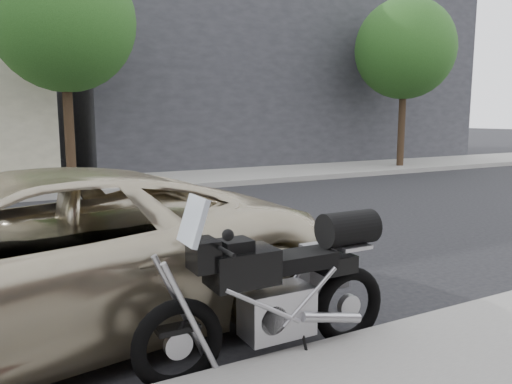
{
  "coord_description": "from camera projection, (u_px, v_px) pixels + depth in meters",
  "views": [
    {
      "loc": [
        3.82,
        7.03,
        1.91
      ],
      "look_at": [
        0.72,
        1.28,
        0.9
      ],
      "focal_mm": 35.0,
      "sensor_mm": 36.0,
      "label": 1
    }
  ],
  "objects": [
    {
      "name": "minivan",
      "position": [
        12.0,
        261.0,
        4.08
      ],
      "size": [
        5.52,
        3.17,
        1.45
      ],
      "primitive_type": "imported",
      "rotation": [
        0.0,
        0.0,
        1.72
      ],
      "color": "#BDB193",
      "rests_on": "ground"
    },
    {
      "name": "motorcycle",
      "position": [
        286.0,
        287.0,
        3.86
      ],
      "size": [
        2.17,
        0.7,
        1.37
      ],
      "rotation": [
        0.0,
        0.0,
        -0.0
      ],
      "color": "black",
      "rests_on": "ground"
    },
    {
      "name": "street_tree_mid",
      "position": [
        63.0,
        20.0,
        11.84
      ],
      "size": [
        3.4,
        3.4,
        5.7
      ],
      "color": "#342517",
      "rests_on": "far_sidewalk"
    },
    {
      "name": "street_tree_left",
      "position": [
        405.0,
        49.0,
        17.01
      ],
      "size": [
        3.4,
        3.4,
        5.7
      ],
      "color": "#342517",
      "rests_on": "far_sidewalk"
    },
    {
      "name": "ground",
      "position": [
        257.0,
        232.0,
        8.2
      ],
      "size": [
        120.0,
        120.0,
        0.0
      ],
      "primitive_type": "plane",
      "color": "black",
      "rests_on": "ground"
    },
    {
      "name": "far_building_dark",
      "position": [
        251.0,
        80.0,
        22.69
      ],
      "size": [
        16.0,
        11.0,
        7.0
      ],
      "color": "#2A2A2F",
      "rests_on": "ground"
    },
    {
      "name": "far_sidewalk",
      "position": [
        146.0,
        182.0,
        13.84
      ],
      "size": [
        44.0,
        3.0,
        0.15
      ],
      "primitive_type": "cube",
      "color": "gray",
      "rests_on": "ground"
    }
  ]
}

